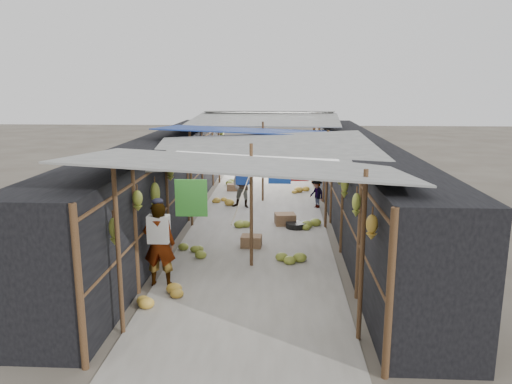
% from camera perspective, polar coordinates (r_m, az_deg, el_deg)
% --- Properties ---
extents(ground, '(80.00, 80.00, 0.00)m').
position_cam_1_polar(ground, '(7.92, -1.92, -16.13)').
color(ground, '#6B6356').
rests_on(ground, ground).
extents(aisle_slab, '(3.60, 16.00, 0.02)m').
position_cam_1_polar(aisle_slab, '(13.97, 0.36, -3.36)').
color(aisle_slab, '#9E998E').
rests_on(aisle_slab, ground).
extents(stall_left, '(1.40, 15.00, 2.30)m').
position_cam_1_polar(stall_left, '(14.10, -10.67, 1.32)').
color(stall_left, black).
rests_on(stall_left, ground).
extents(stall_right, '(1.40, 15.00, 2.30)m').
position_cam_1_polar(stall_right, '(13.86, 11.60, 1.10)').
color(stall_right, black).
rests_on(stall_right, ground).
extents(crate_near, '(0.49, 0.40, 0.29)m').
position_cam_1_polar(crate_near, '(11.78, -0.54, -5.68)').
color(crate_near, '#876244').
rests_on(crate_near, ground).
extents(crate_mid, '(0.60, 0.51, 0.32)m').
position_cam_1_polar(crate_mid, '(13.60, 3.35, -3.15)').
color(crate_mid, '#876244').
rests_on(crate_mid, ground).
extents(crate_back, '(0.42, 0.35, 0.26)m').
position_cam_1_polar(crate_back, '(17.93, -2.67, 0.51)').
color(crate_back, '#876244').
rests_on(crate_back, ground).
extents(black_basin, '(0.55, 0.55, 0.17)m').
position_cam_1_polar(black_basin, '(13.35, 4.61, -3.83)').
color(black_basin, black).
rests_on(black_basin, ground).
extents(vendor_elderly, '(0.61, 0.42, 1.64)m').
position_cam_1_polar(vendor_elderly, '(9.61, -10.99, -5.86)').
color(vendor_elderly, silver).
rests_on(vendor_elderly, ground).
extents(shopper_blue, '(0.81, 0.70, 1.44)m').
position_cam_1_polar(shopper_blue, '(15.37, -1.54, 0.79)').
color(shopper_blue, navy).
rests_on(shopper_blue, ground).
extents(vendor_seated, '(0.61, 0.69, 0.93)m').
position_cam_1_polar(vendor_seated, '(15.48, 6.95, -0.18)').
color(vendor_seated, '#46433D').
rests_on(vendor_seated, ground).
extents(market_canopy, '(5.62, 15.20, 2.77)m').
position_cam_1_polar(market_canopy, '(13.85, 0.55, 6.59)').
color(market_canopy, brown).
rests_on(market_canopy, ground).
extents(hanging_bananas, '(3.96, 13.94, 0.75)m').
position_cam_1_polar(hanging_bananas, '(13.98, 0.58, 3.61)').
color(hanging_bananas, olive).
rests_on(hanging_bananas, ground).
extents(floor_bananas, '(3.59, 10.81, 0.35)m').
position_cam_1_polar(floor_bananas, '(13.22, -0.96, -3.61)').
color(floor_bananas, olive).
rests_on(floor_bananas, ground).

